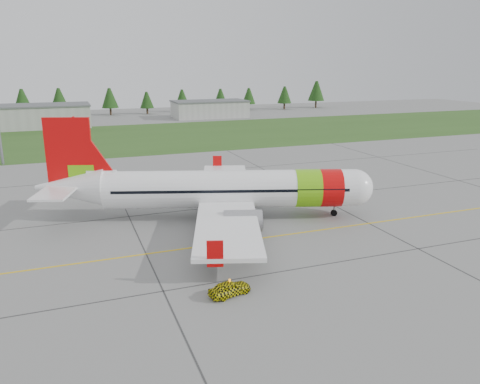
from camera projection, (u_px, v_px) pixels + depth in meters
name	position (u px, v px, depth m)	size (l,w,h in m)	color
ground	(329.00, 264.00, 42.02)	(320.00, 320.00, 0.00)	gray
aircraft	(223.00, 189.00, 53.86)	(37.52, 35.54, 11.73)	white
follow_me_car	(230.00, 275.00, 35.87)	(1.37, 1.16, 3.41)	yellow
grass_strip	(156.00, 136.00, 116.03)	(320.00, 50.00, 0.03)	#30561E
taxi_guideline	(289.00, 234.00, 49.24)	(120.00, 0.25, 0.02)	gold
hangar_west	(29.00, 117.00, 130.34)	(32.00, 14.00, 6.00)	#A8A8A3
hangar_east	(210.00, 110.00, 156.32)	(24.00, 12.00, 5.20)	#A8A8A3
treeline	(125.00, 100.00, 165.26)	(160.00, 8.00, 10.00)	#1C3F14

